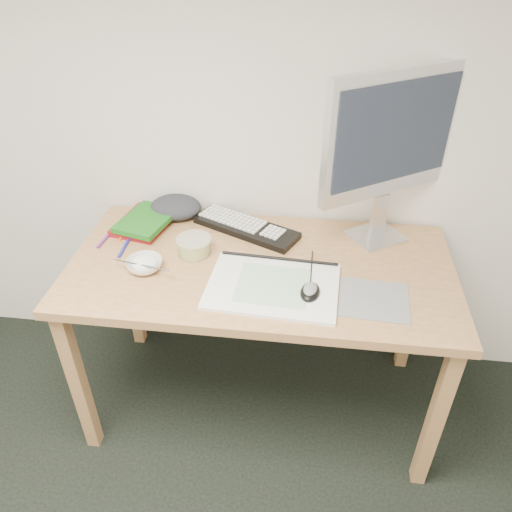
% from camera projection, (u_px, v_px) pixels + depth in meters
% --- Properties ---
extents(desk, '(1.40, 0.70, 0.75)m').
position_uv_depth(desk, '(261.00, 282.00, 1.86)').
color(desk, tan).
rests_on(desk, ground).
extents(mousepad, '(0.24, 0.22, 0.00)m').
position_uv_depth(mousepad, '(374.00, 300.00, 1.65)').
color(mousepad, slate).
rests_on(mousepad, desk).
extents(sketchpad, '(0.46, 0.34, 0.01)m').
position_uv_depth(sketchpad, '(273.00, 286.00, 1.70)').
color(sketchpad, white).
rests_on(sketchpad, desk).
extents(keyboard, '(0.45, 0.31, 0.03)m').
position_uv_depth(keyboard, '(246.00, 228.00, 2.00)').
color(keyboard, black).
rests_on(keyboard, desk).
extents(monitor, '(0.48, 0.35, 0.65)m').
position_uv_depth(monitor, '(391.00, 139.00, 1.73)').
color(monitor, silver).
rests_on(monitor, desk).
extents(mouse, '(0.08, 0.11, 0.04)m').
position_uv_depth(mouse, '(310.00, 289.00, 1.65)').
color(mouse, black).
rests_on(mouse, sketchpad).
extents(rice_bowl, '(0.15, 0.15, 0.04)m').
position_uv_depth(rice_bowl, '(145.00, 265.00, 1.78)').
color(rice_bowl, white).
rests_on(rice_bowl, desk).
extents(chopsticks, '(0.22, 0.06, 0.02)m').
position_uv_depth(chopsticks, '(142.00, 265.00, 1.74)').
color(chopsticks, '#BCBBBE').
rests_on(chopsticks, rice_bowl).
extents(fruit_tub, '(0.17, 0.17, 0.06)m').
position_uv_depth(fruit_tub, '(194.00, 246.00, 1.86)').
color(fruit_tub, '#E9DE52').
rests_on(fruit_tub, desk).
extents(book_red, '(0.23, 0.28, 0.02)m').
position_uv_depth(book_red, '(144.00, 222.00, 2.03)').
color(book_red, maroon).
rests_on(book_red, desk).
extents(book_green, '(0.23, 0.28, 0.02)m').
position_uv_depth(book_green, '(147.00, 220.00, 2.00)').
color(book_green, '#196218').
rests_on(book_green, book_red).
extents(cloth_lump, '(0.18, 0.15, 0.07)m').
position_uv_depth(cloth_lump, '(176.00, 207.00, 2.09)').
color(cloth_lump, '#2A2D32').
rests_on(cloth_lump, desk).
extents(pencil_pink, '(0.19, 0.07, 0.01)m').
position_uv_depth(pencil_pink, '(252.00, 257.00, 1.85)').
color(pencil_pink, '#CE6787').
rests_on(pencil_pink, desk).
extents(pencil_tan, '(0.17, 0.07, 0.01)m').
position_uv_depth(pencil_tan, '(254.00, 261.00, 1.83)').
color(pencil_tan, tan).
rests_on(pencil_tan, desk).
extents(pencil_black, '(0.18, 0.02, 0.01)m').
position_uv_depth(pencil_black, '(276.00, 261.00, 1.83)').
color(pencil_black, black).
rests_on(pencil_black, desk).
extents(marker_blue, '(0.01, 0.13, 0.01)m').
position_uv_depth(marker_blue, '(124.00, 247.00, 1.90)').
color(marker_blue, '#1F22A8').
rests_on(marker_blue, desk).
extents(marker_orange, '(0.03, 0.12, 0.01)m').
position_uv_depth(marker_orange, '(126.00, 232.00, 1.99)').
color(marker_orange, '#D36118').
rests_on(marker_orange, desk).
extents(marker_purple, '(0.02, 0.12, 0.01)m').
position_uv_depth(marker_purple, '(105.00, 239.00, 1.94)').
color(marker_purple, '#612484').
rests_on(marker_purple, desk).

